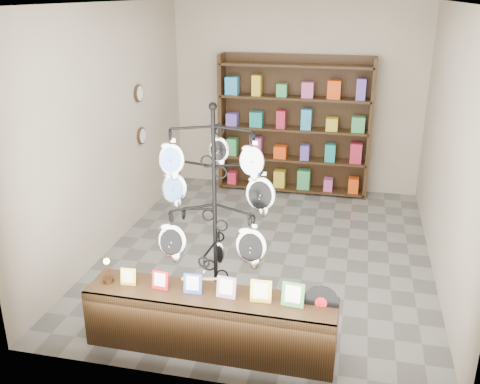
% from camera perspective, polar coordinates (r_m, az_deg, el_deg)
% --- Properties ---
extents(ground, '(5.00, 5.00, 0.00)m').
position_cam_1_polar(ground, '(6.87, 2.99, -6.33)').
color(ground, slate).
rests_on(ground, ground).
extents(room_envelope, '(5.00, 5.00, 5.00)m').
position_cam_1_polar(room_envelope, '(6.25, 3.30, 8.95)').
color(room_envelope, '#C0B29B').
rests_on(room_envelope, ground).
extents(display_tree, '(1.14, 1.03, 2.24)m').
position_cam_1_polar(display_tree, '(4.87, -2.73, -1.37)').
color(display_tree, black).
rests_on(display_tree, ground).
extents(front_shelf, '(2.29, 0.49, 0.81)m').
position_cam_1_polar(front_shelf, '(5.04, -3.18, -13.59)').
color(front_shelf, black).
rests_on(front_shelf, ground).
extents(back_shelving, '(2.42, 0.36, 2.20)m').
position_cam_1_polar(back_shelving, '(8.65, 5.77, 6.61)').
color(back_shelving, black).
rests_on(back_shelving, ground).
extents(wall_clocks, '(0.03, 0.24, 0.84)m').
position_cam_1_polar(wall_clocks, '(7.63, -10.58, 8.10)').
color(wall_clocks, black).
rests_on(wall_clocks, ground).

